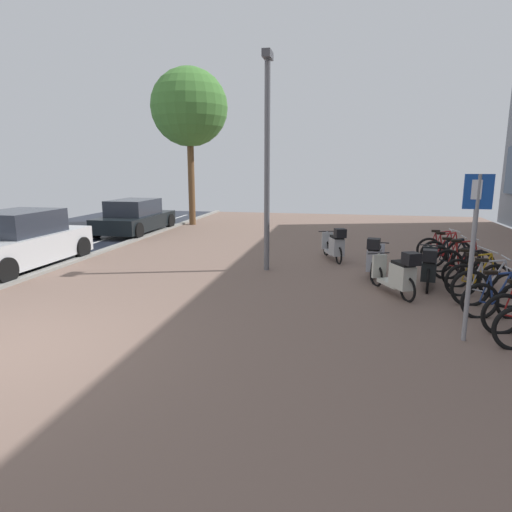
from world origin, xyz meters
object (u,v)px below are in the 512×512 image
at_px(parked_car_near, 18,242).
at_px(bicycle_rack_03, 490,289).
at_px(bicycle_rack_08, 446,253).
at_px(lamp_post, 267,152).
at_px(bicycle_rack_05, 471,273).
at_px(bicycle_rack_09, 441,249).
at_px(scooter_near, 375,258).
at_px(bicycle_rack_04, 478,280).
at_px(street_tree, 189,108).
at_px(bicycle_rack_02, 497,300).
at_px(scooter_extra, 398,274).
at_px(scooter_far, 429,268).
at_px(parking_sign, 473,241).
at_px(bicycle_rack_06, 463,264).
at_px(scooter_mid, 335,245).
at_px(parked_car_far, 135,217).
at_px(bicycle_rack_07, 453,259).

bearing_deg(parked_car_near, bicycle_rack_03, -5.57).
relative_size(bicycle_rack_08, lamp_post, 0.27).
height_order(bicycle_rack_05, bicycle_rack_09, bicycle_rack_09).
bearing_deg(scooter_near, bicycle_rack_04, -32.61).
relative_size(bicycle_rack_09, street_tree, 0.19).
bearing_deg(bicycle_rack_02, lamp_post, 148.33).
xyz_separation_m(bicycle_rack_03, scooter_extra, (-1.64, 0.38, 0.10)).
height_order(scooter_near, scooter_far, scooter_near).
bearing_deg(parking_sign, scooter_far, 90.08).
distance_m(bicycle_rack_08, bicycle_rack_09, 0.70).
bearing_deg(bicycle_rack_06, scooter_mid, 153.38).
distance_m(parked_car_near, street_tree, 10.40).
distance_m(bicycle_rack_05, parked_car_near, 11.12).
distance_m(bicycle_rack_03, parked_car_near, 11.14).
bearing_deg(bicycle_rack_02, scooter_far, 113.05).
bearing_deg(lamp_post, bicycle_rack_09, 23.92).
relative_size(bicycle_rack_06, parking_sign, 0.57).
bearing_deg(bicycle_rack_04, bicycle_rack_09, 90.64).
bearing_deg(scooter_extra, bicycle_rack_06, 45.85).
relative_size(scooter_mid, scooter_extra, 1.06).
height_order(scooter_far, parking_sign, parking_sign).
bearing_deg(parked_car_near, scooter_far, 0.72).
relative_size(bicycle_rack_03, scooter_near, 0.82).
height_order(scooter_near, street_tree, street_tree).
xyz_separation_m(bicycle_rack_03, parked_car_far, (-10.99, 7.45, 0.27)).
bearing_deg(bicycle_rack_02, parking_sign, -124.20).
bearing_deg(bicycle_rack_03, scooter_mid, 129.66).
distance_m(bicycle_rack_04, parked_car_far, 12.89).
relative_size(bicycle_rack_05, scooter_near, 0.73).
xyz_separation_m(bicycle_rack_06, scooter_extra, (-1.66, -1.71, 0.09)).
xyz_separation_m(bicycle_rack_05, scooter_far, (-0.91, -0.19, 0.11)).
distance_m(bicycle_rack_09, scooter_mid, 3.00).
relative_size(bicycle_rack_05, street_tree, 0.19).
bearing_deg(bicycle_rack_02, bicycle_rack_09, 89.65).
distance_m(bicycle_rack_04, scooter_far, 1.02).
distance_m(scooter_extra, lamp_post, 4.31).
distance_m(bicycle_rack_06, lamp_post, 5.38).
relative_size(parked_car_near, parking_sign, 1.59).
xyz_separation_m(bicycle_rack_02, bicycle_rack_07, (0.04, 3.49, 0.01)).
distance_m(bicycle_rack_08, parking_sign, 5.58).
xyz_separation_m(bicycle_rack_05, parked_car_near, (-11.11, -0.32, 0.36)).
height_order(scooter_extra, parked_car_near, parked_car_near).
distance_m(bicycle_rack_06, bicycle_rack_07, 0.70).
xyz_separation_m(scooter_mid, parking_sign, (2.10, -5.49, 1.11)).
relative_size(scooter_extra, parked_car_far, 0.38).
xyz_separation_m(bicycle_rack_09, street_tree, (-9.56, 6.16, 4.81)).
relative_size(bicycle_rack_02, scooter_mid, 0.76).
relative_size(bicycle_rack_02, lamp_post, 0.24).
height_order(scooter_mid, parking_sign, parking_sign).
distance_m(bicycle_rack_02, parked_car_near, 11.16).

